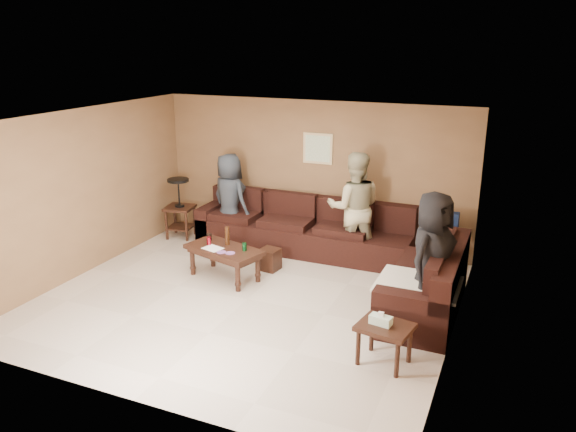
# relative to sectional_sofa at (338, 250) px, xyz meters

# --- Properties ---
(room) EXTENTS (5.60, 5.50, 2.50)m
(room) POSITION_rel_sectional_sofa_xyz_m (-0.81, -1.52, 1.34)
(room) COLOR beige
(room) RESTS_ON ground
(sectional_sofa) EXTENTS (4.65, 2.90, 0.97)m
(sectional_sofa) POSITION_rel_sectional_sofa_xyz_m (0.00, 0.00, 0.00)
(sectional_sofa) COLOR black
(sectional_sofa) RESTS_ON ground
(coffee_table) EXTENTS (1.29, 0.88, 0.77)m
(coffee_table) POSITION_rel_sectional_sofa_xyz_m (-1.46, -1.00, 0.09)
(coffee_table) COLOR black
(coffee_table) RESTS_ON ground
(end_table_left) EXTENTS (0.56, 0.56, 1.09)m
(end_table_left) POSITION_rel_sectional_sofa_xyz_m (-3.11, 0.31, 0.24)
(end_table_left) COLOR black
(end_table_left) RESTS_ON ground
(side_table_right) EXTENTS (0.65, 0.56, 0.62)m
(side_table_right) POSITION_rel_sectional_sofa_xyz_m (1.31, -2.36, 0.08)
(side_table_right) COLOR black
(side_table_right) RESTS_ON ground
(waste_bin) EXTENTS (0.32, 0.32, 0.34)m
(waste_bin) POSITION_rel_sectional_sofa_xyz_m (-0.97, -0.43, -0.16)
(waste_bin) COLOR black
(waste_bin) RESTS_ON ground
(wall_art) EXTENTS (0.52, 0.04, 0.52)m
(wall_art) POSITION_rel_sectional_sofa_xyz_m (-0.71, 0.96, 1.37)
(wall_art) COLOR #D1B882
(wall_art) RESTS_ON ground
(person_left) EXTENTS (0.90, 0.74, 1.60)m
(person_left) POSITION_rel_sectional_sofa_xyz_m (-2.14, 0.44, 0.47)
(person_left) COLOR #2B323C
(person_left) RESTS_ON ground
(person_middle) EXTENTS (1.05, 0.93, 1.80)m
(person_middle) POSITION_rel_sectional_sofa_xyz_m (0.11, 0.45, 0.57)
(person_middle) COLOR #B7AF88
(person_middle) RESTS_ON ground
(person_right) EXTENTS (0.79, 0.97, 1.72)m
(person_right) POSITION_rel_sectional_sofa_xyz_m (1.59, -1.15, 0.53)
(person_right) COLOR black
(person_right) RESTS_ON ground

